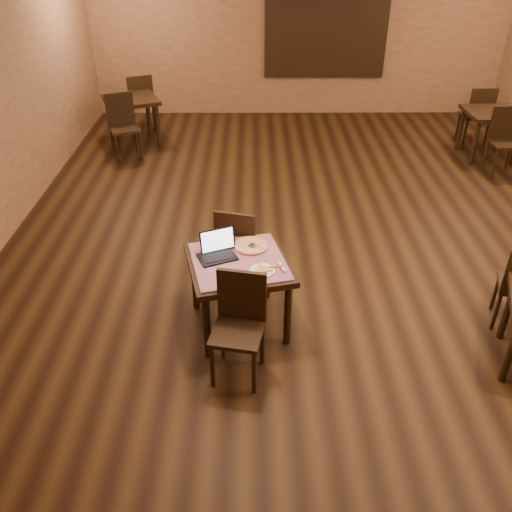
{
  "coord_description": "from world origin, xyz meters",
  "views": [
    {
      "loc": [
        -0.9,
        -6.01,
        3.52
      ],
      "look_at": [
        -0.88,
        -1.84,
        0.85
      ],
      "focal_mm": 38.0,
      "sensor_mm": 36.0,
      "label": 1
    }
  ],
  "objects_px": {
    "laptop": "(217,249)",
    "other_table_a": "(492,119)",
    "other_table_b_chair_far": "(140,100)",
    "other_table_a_chair_near": "(505,137)",
    "tiled_table": "(239,270)",
    "chair_main_near": "(239,320)",
    "other_table_b": "(131,106)",
    "chair_main_far": "(238,245)",
    "pizza_pan": "(251,247)",
    "other_table_a_chair_far": "(478,113)",
    "other_table_b_chair_near": "(123,122)"
  },
  "relations": [
    {
      "from": "laptop",
      "to": "other_table_a",
      "type": "distance_m",
      "value": 6.0
    },
    {
      "from": "tiled_table",
      "to": "chair_main_near",
      "type": "relative_size",
      "value": 1.12
    },
    {
      "from": "pizza_pan",
      "to": "other_table_b_chair_far",
      "type": "distance_m",
      "value": 5.81
    },
    {
      "from": "laptop",
      "to": "other_table_a_chair_near",
      "type": "bearing_deg",
      "value": 17.95
    },
    {
      "from": "laptop",
      "to": "other_table_b_chair_near",
      "type": "relative_size",
      "value": 0.39
    },
    {
      "from": "chair_main_far",
      "to": "laptop",
      "type": "bearing_deg",
      "value": 85.64
    },
    {
      "from": "other_table_a_chair_near",
      "to": "other_table_a_chair_far",
      "type": "distance_m",
      "value": 1.19
    },
    {
      "from": "other_table_a",
      "to": "other_table_a_chair_far",
      "type": "bearing_deg",
      "value": 88.88
    },
    {
      "from": "pizza_pan",
      "to": "other_table_a_chair_near",
      "type": "bearing_deg",
      "value": 42.11
    },
    {
      "from": "other_table_b",
      "to": "pizza_pan",
      "type": "bearing_deg",
      "value": -89.27
    },
    {
      "from": "other_table_a_chair_near",
      "to": "other_table_b_chair_far",
      "type": "relative_size",
      "value": 0.97
    },
    {
      "from": "laptop",
      "to": "pizza_pan",
      "type": "relative_size",
      "value": 1.23
    },
    {
      "from": "other_table_b_chair_far",
      "to": "other_table_a_chair_near",
      "type": "bearing_deg",
      "value": 139.65
    },
    {
      "from": "chair_main_near",
      "to": "other_table_b",
      "type": "distance_m",
      "value": 6.0
    },
    {
      "from": "tiled_table",
      "to": "chair_main_near",
      "type": "distance_m",
      "value": 0.62
    },
    {
      "from": "tiled_table",
      "to": "other_table_b",
      "type": "bearing_deg",
      "value": 97.91
    },
    {
      "from": "other_table_b_chair_near",
      "to": "chair_main_far",
      "type": "bearing_deg",
      "value": -85.31
    },
    {
      "from": "other_table_a_chair_near",
      "to": "other_table_b_chair_far",
      "type": "distance_m",
      "value": 6.25
    },
    {
      "from": "tiled_table",
      "to": "other_table_a",
      "type": "distance_m",
      "value": 5.94
    },
    {
      "from": "chair_main_far",
      "to": "other_table_b",
      "type": "height_order",
      "value": "chair_main_far"
    },
    {
      "from": "other_table_a",
      "to": "other_table_b_chair_far",
      "type": "distance_m",
      "value": 6.1
    },
    {
      "from": "laptop",
      "to": "pizza_pan",
      "type": "xyz_separation_m",
      "value": [
        0.32,
        0.13,
        -0.06
      ]
    },
    {
      "from": "other_table_b",
      "to": "other_table_a_chair_far",
      "type": "bearing_deg",
      "value": -23.55
    },
    {
      "from": "chair_main_near",
      "to": "other_table_a",
      "type": "distance_m",
      "value": 6.4
    },
    {
      "from": "other_table_a_chair_far",
      "to": "other_table_b",
      "type": "distance_m",
      "value": 5.99
    },
    {
      "from": "chair_main_near",
      "to": "other_table_a",
      "type": "xyz_separation_m",
      "value": [
        4.01,
        4.98,
        0.1
      ]
    },
    {
      "from": "chair_main_near",
      "to": "other_table_a_chair_near",
      "type": "height_order",
      "value": "other_table_a_chair_near"
    },
    {
      "from": "other_table_a_chair_near",
      "to": "other_table_a_chair_far",
      "type": "height_order",
      "value": "same"
    },
    {
      "from": "chair_main_near",
      "to": "chair_main_far",
      "type": "distance_m",
      "value": 1.23
    },
    {
      "from": "laptop",
      "to": "pizza_pan",
      "type": "height_order",
      "value": "laptop"
    },
    {
      "from": "other_table_a_chair_far",
      "to": "other_table_b_chair_near",
      "type": "relative_size",
      "value": 0.97
    },
    {
      "from": "tiled_table",
      "to": "other_table_b_chair_near",
      "type": "xyz_separation_m",
      "value": [
        -2.0,
        4.43,
        -0.07
      ]
    },
    {
      "from": "other_table_a_chair_near",
      "to": "other_table_b",
      "type": "distance_m",
      "value": 6.12
    },
    {
      "from": "other_table_a",
      "to": "other_table_b",
      "type": "relative_size",
      "value": 0.75
    },
    {
      "from": "chair_main_far",
      "to": "pizza_pan",
      "type": "height_order",
      "value": "chair_main_far"
    },
    {
      "from": "laptop",
      "to": "other_table_b_chair_far",
      "type": "height_order",
      "value": "other_table_b_chair_far"
    },
    {
      "from": "tiled_table",
      "to": "other_table_b",
      "type": "height_order",
      "value": "other_table_b"
    },
    {
      "from": "other_table_a_chair_near",
      "to": "other_table_b_chair_far",
      "type": "bearing_deg",
      "value": 161.34
    },
    {
      "from": "laptop",
      "to": "other_table_a",
      "type": "relative_size",
      "value": 0.48
    },
    {
      "from": "chair_main_near",
      "to": "other_table_b_chair_far",
      "type": "relative_size",
      "value": 0.94
    },
    {
      "from": "laptop",
      "to": "other_table_b",
      "type": "xyz_separation_m",
      "value": [
        -1.76,
        4.95,
        -0.15
      ]
    },
    {
      "from": "chair_main_near",
      "to": "other_table_b_chair_far",
      "type": "height_order",
      "value": "other_table_b_chair_far"
    },
    {
      "from": "other_table_a",
      "to": "other_table_b_chair_far",
      "type": "bearing_deg",
      "value": 166.66
    },
    {
      "from": "chair_main_far",
      "to": "pizza_pan",
      "type": "relative_size",
      "value": 2.96
    },
    {
      "from": "other_table_a",
      "to": "other_table_b_chair_far",
      "type": "relative_size",
      "value": 0.81
    },
    {
      "from": "other_table_a_chair_near",
      "to": "other_table_b_chair_near",
      "type": "xyz_separation_m",
      "value": [
        -6.02,
        0.66,
        0.02
      ]
    },
    {
      "from": "laptop",
      "to": "other_table_b_chair_far",
      "type": "bearing_deg",
      "value": 84.23
    },
    {
      "from": "chair_main_near",
      "to": "other_table_a",
      "type": "relative_size",
      "value": 1.16
    },
    {
      "from": "chair_main_near",
      "to": "other_table_b_chair_near",
      "type": "height_order",
      "value": "other_table_b_chair_near"
    },
    {
      "from": "chair_main_near",
      "to": "other_table_a_chair_far",
      "type": "bearing_deg",
      "value": 65.99
    }
  ]
}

